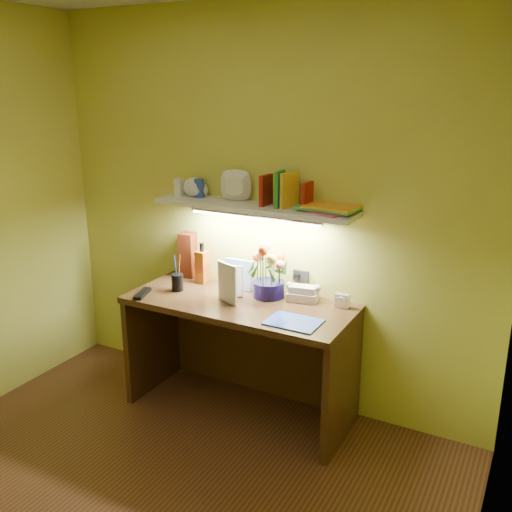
{
  "coord_description": "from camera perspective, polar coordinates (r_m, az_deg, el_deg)",
  "views": [
    {
      "loc": [
        1.62,
        -1.61,
        2.02
      ],
      "look_at": [
        0.04,
        1.35,
        1.0
      ],
      "focal_mm": 40.0,
      "sensor_mm": 36.0,
      "label": 1
    }
  ],
  "objects": [
    {
      "name": "desk_clock",
      "position": [
        3.41,
        8.62,
        -4.43
      ],
      "size": [
        0.08,
        0.04,
        0.08
      ],
      "primitive_type": "cube",
      "rotation": [
        0.0,
        0.0,
        0.01
      ],
      "color": "silver",
      "rests_on": "desk"
    },
    {
      "name": "art_card",
      "position": [
        3.66,
        -1.74,
        -1.84
      ],
      "size": [
        0.19,
        0.05,
        0.19
      ],
      "primitive_type": null,
      "rotation": [
        0.0,
        0.0,
        0.07
      ],
      "color": "silver",
      "rests_on": "desk"
    },
    {
      "name": "desk_book_a",
      "position": [
        3.53,
        -3.73,
        -2.44
      ],
      "size": [
        0.15,
        0.07,
        0.2
      ],
      "primitive_type": "imported",
      "rotation": [
        0.0,
        0.0,
        0.31
      ],
      "color": "white",
      "rests_on": "desk"
    },
    {
      "name": "blue_folder",
      "position": [
        3.18,
        3.78,
        -6.61
      ],
      "size": [
        0.29,
        0.22,
        0.01
      ],
      "primitive_type": "cube",
      "rotation": [
        0.0,
        0.0,
        -0.01
      ],
      "color": "#2949B7",
      "rests_on": "desk"
    },
    {
      "name": "desk",
      "position": [
        3.63,
        -1.64,
        -10.05
      ],
      "size": [
        1.4,
        0.6,
        0.75
      ],
      "primitive_type": "cube",
      "color": "#371C0F",
      "rests_on": "ground"
    },
    {
      "name": "tv_remote",
      "position": [
        3.64,
        -11.3,
        -3.7
      ],
      "size": [
        0.11,
        0.19,
        0.02
      ],
      "primitive_type": "cube",
      "rotation": [
        0.0,
        0.0,
        0.32
      ],
      "color": "black",
      "rests_on": "desk"
    },
    {
      "name": "telephone",
      "position": [
        3.49,
        4.72,
        -3.57
      ],
      "size": [
        0.2,
        0.17,
        0.11
      ],
      "primitive_type": null,
      "rotation": [
        0.0,
        0.0,
        0.2
      ],
      "color": "beige",
      "rests_on": "desk"
    },
    {
      "name": "whisky_box",
      "position": [
        3.89,
        -6.84,
        0.11
      ],
      "size": [
        0.11,
        0.11,
        0.31
      ],
      "primitive_type": "cube",
      "rotation": [
        0.0,
        0.0,
        0.16
      ],
      "color": "#511C0A",
      "rests_on": "desk"
    },
    {
      "name": "whisky_bottle",
      "position": [
        3.77,
        -5.4,
        -0.67
      ],
      "size": [
        0.08,
        0.08,
        0.27
      ],
      "primitive_type": null,
      "rotation": [
        0.0,
        0.0,
        -0.07
      ],
      "color": "#A95110",
      "rests_on": "desk"
    },
    {
      "name": "wall_shelf",
      "position": [
        3.46,
        -0.02,
        5.46
      ],
      "size": [
        1.3,
        0.32,
        0.24
      ],
      "color": "white",
      "rests_on": "ground"
    },
    {
      "name": "pen_cup",
      "position": [
        3.66,
        -7.89,
        -2.07
      ],
      "size": [
        0.08,
        0.08,
        0.18
      ],
      "primitive_type": "cylinder",
      "rotation": [
        0.0,
        0.0,
        -0.08
      ],
      "color": "black",
      "rests_on": "desk"
    },
    {
      "name": "flower_bouquet",
      "position": [
        3.49,
        1.28,
        -1.42
      ],
      "size": [
        0.29,
        0.29,
        0.34
      ],
      "primitive_type": null,
      "rotation": [
        0.0,
        0.0,
        0.43
      ],
      "color": "#120C3E",
      "rests_on": "desk"
    },
    {
      "name": "desk_book_b",
      "position": [
        3.49,
        -3.81,
        -2.3
      ],
      "size": [
        0.17,
        0.09,
        0.25
      ],
      "primitive_type": "imported",
      "rotation": [
        0.0,
        0.0,
        -0.42
      ],
      "color": "white",
      "rests_on": "desk"
    }
  ]
}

